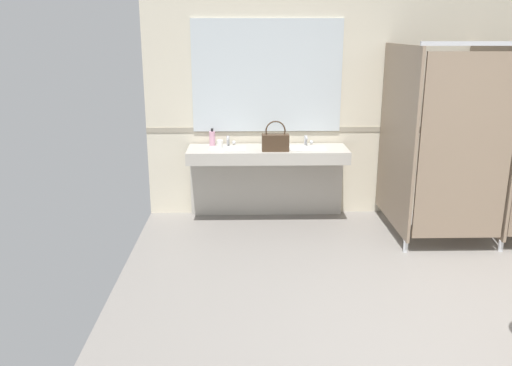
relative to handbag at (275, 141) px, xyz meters
The scene contains 7 objects.
wall_back 1.71m from the handbag, 17.25° to the left, with size 6.18×0.12×2.96m, color beige.
wall_back_tile_band 1.63m from the handbag, 15.10° to the left, with size 6.18×0.01×0.06m, color #9E937F.
vanity_counter 0.42m from the handbag, 109.97° to the left, with size 1.85×0.54×1.00m.
mirror_panel 0.81m from the handbag, 101.12° to the left, with size 1.75×0.02×1.29m, color silver.
handbag is the anchor object (origin of this frame).
soap_dispenser 0.79m from the handbag, 157.73° to the left, with size 0.07×0.07×0.21m.
paper_cup 0.64m from the handbag, behind, with size 0.07×0.07×0.10m, color white.
Camera 1 is at (-1.92, -3.16, 2.20)m, focal length 37.16 mm.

